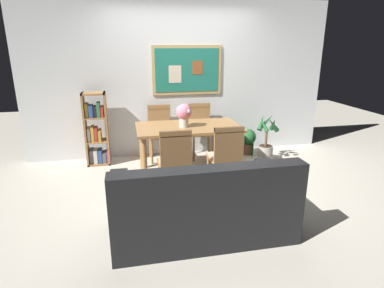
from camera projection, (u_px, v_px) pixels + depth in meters
name	position (u px, v px, depth m)	size (l,w,h in m)	color
ground_plane	(200.00, 185.00, 4.45)	(12.00, 12.00, 0.00)	beige
wall_back_with_painting	(181.00, 79.00, 5.44)	(5.20, 0.14, 2.60)	silver
dining_table	(188.00, 132.00, 4.68)	(1.51, 0.85, 0.74)	#9E7042
dining_chair_far_right	(200.00, 126.00, 5.47)	(0.40, 0.41, 0.91)	#9E7042
dining_chair_near_left	(175.00, 158.00, 3.94)	(0.40, 0.41, 0.91)	#9E7042
dining_chair_near_right	(226.00, 153.00, 4.11)	(0.40, 0.41, 0.91)	#9E7042
dining_chair_far_left	(160.00, 128.00, 5.34)	(0.40, 0.41, 0.91)	#9E7042
leather_couch	(203.00, 208.00, 3.20)	(1.80, 0.84, 0.84)	black
bookshelf	(97.00, 133.00, 5.11)	(0.37, 0.28, 1.17)	#9E7042
potted_ivy	(248.00, 140.00, 5.66)	(0.29, 0.29, 0.53)	brown
potted_palm	(266.00, 143.00, 5.32)	(0.36, 0.39, 0.79)	#B2ADA3
flower_vase	(184.00, 114.00, 4.53)	(0.24, 0.22, 0.33)	beige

